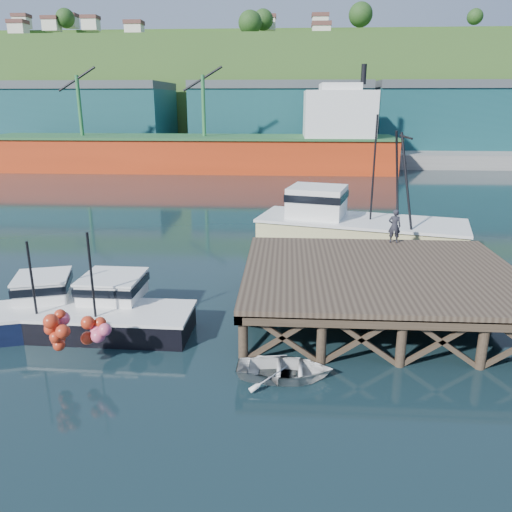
# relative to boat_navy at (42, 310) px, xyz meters

# --- Properties ---
(ground) EXTENTS (300.00, 300.00, 0.00)m
(ground) POSITION_rel_boat_navy_xyz_m (8.87, 2.45, -0.82)
(ground) COLOR black
(ground) RESTS_ON ground
(wharf) EXTENTS (12.00, 10.00, 2.62)m
(wharf) POSITION_rel_boat_navy_xyz_m (14.37, 2.27, 1.12)
(wharf) COLOR brown
(wharf) RESTS_ON ground
(far_quay) EXTENTS (160.00, 40.00, 2.00)m
(far_quay) POSITION_rel_boat_navy_xyz_m (8.87, 72.45, 0.18)
(far_quay) COLOR gray
(far_quay) RESTS_ON ground
(warehouse_left) EXTENTS (32.00, 16.00, 9.00)m
(warehouse_left) POSITION_rel_boat_navy_xyz_m (-26.13, 67.45, 5.68)
(warehouse_left) COLOR #194B52
(warehouse_left) RESTS_ON far_quay
(warehouse_mid) EXTENTS (28.00, 16.00, 9.00)m
(warehouse_mid) POSITION_rel_boat_navy_xyz_m (8.87, 67.45, 5.68)
(warehouse_mid) COLOR #194B52
(warehouse_mid) RESTS_ON far_quay
(warehouse_right) EXTENTS (30.00, 16.00, 9.00)m
(warehouse_right) POSITION_rel_boat_navy_xyz_m (38.87, 67.45, 5.68)
(warehouse_right) COLOR #194B52
(warehouse_right) RESTS_ON far_quay
(cargo_ship) EXTENTS (55.50, 10.00, 13.75)m
(cargo_ship) POSITION_rel_boat_navy_xyz_m (0.40, 50.45, 2.49)
(cargo_ship) COLOR red
(cargo_ship) RESTS_ON ground
(hillside) EXTENTS (220.00, 50.00, 22.00)m
(hillside) POSITION_rel_boat_navy_xyz_m (8.87, 102.45, 10.18)
(hillside) COLOR #2D511E
(hillside) RESTS_ON ground
(boat_navy) EXTENTS (6.95, 4.53, 4.09)m
(boat_navy) POSITION_rel_boat_navy_xyz_m (0.00, 0.00, 0.00)
(boat_navy) COLOR black
(boat_navy) RESTS_ON ground
(boat_black) EXTENTS (7.36, 6.21, 4.51)m
(boat_black) POSITION_rel_boat_navy_xyz_m (2.74, 0.01, 0.01)
(boat_black) COLOR black
(boat_black) RESTS_ON ground
(trawler) EXTENTS (13.39, 7.66, 8.47)m
(trawler) POSITION_rel_boat_navy_xyz_m (14.55, 11.97, 0.92)
(trawler) COLOR beige
(trawler) RESTS_ON ground
(dinghy) EXTENTS (3.39, 2.46, 0.69)m
(dinghy) POSITION_rel_boat_navy_xyz_m (10.21, -3.35, -0.48)
(dinghy) COLOR silver
(dinghy) RESTS_ON ground
(dockworker) EXTENTS (0.70, 0.51, 1.77)m
(dockworker) POSITION_rel_boat_navy_xyz_m (15.79, 6.85, 2.19)
(dockworker) COLOR black
(dockworker) RESTS_ON wharf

